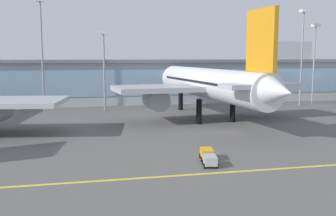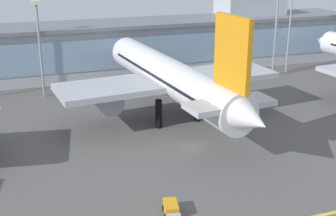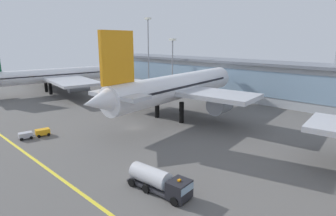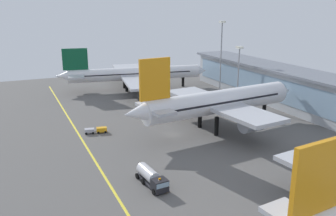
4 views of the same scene
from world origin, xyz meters
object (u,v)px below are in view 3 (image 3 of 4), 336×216
object	(u,v)px
baggage_tug_near	(35,133)
apron_light_mast_far_east	(148,44)
airliner_near_left	(57,76)
apron_light_mast_centre	(172,57)
airliner_near_right	(177,87)
fuel_tanker_truck	(160,181)

from	to	relation	value
baggage_tug_near	apron_light_mast_far_east	distance (m)	59.75
airliner_near_left	apron_light_mast_centre	distance (m)	42.46
apron_light_mast_centre	airliner_near_left	bearing A→B (deg)	-144.06
airliner_near_left	airliner_near_right	xyz separation A→B (m)	(53.93, 4.72, 1.43)
fuel_tanker_truck	baggage_tug_near	distance (m)	32.33
fuel_tanker_truck	apron_light_mast_far_east	bearing A→B (deg)	133.59
airliner_near_left	fuel_tanker_truck	bearing A→B (deg)	-97.46
airliner_near_left	baggage_tug_near	size ratio (longest dim) A/B	10.18
fuel_tanker_truck	baggage_tug_near	bearing A→B (deg)	179.77
fuel_tanker_truck	apron_light_mast_far_east	world-z (taller)	apron_light_mast_far_east
airliner_near_right	fuel_tanker_truck	distance (m)	35.68
fuel_tanker_truck	baggage_tug_near	size ratio (longest dim) A/B	1.60
baggage_tug_near	apron_light_mast_centre	world-z (taller)	apron_light_mast_centre
baggage_tug_near	apron_light_mast_centre	distance (m)	52.44
fuel_tanker_truck	apron_light_mast_centre	size ratio (longest dim) A/B	0.49
airliner_near_left	fuel_tanker_truck	size ratio (longest dim) A/B	6.38
apron_light_mast_far_east	fuel_tanker_truck	bearing A→B (deg)	-41.29
apron_light_mast_centre	airliner_near_right	bearing A→B (deg)	-44.82
airliner_near_left	baggage_tug_near	bearing A→B (deg)	-111.01
apron_light_mast_far_east	apron_light_mast_centre	bearing A→B (deg)	-8.51
apron_light_mast_centre	apron_light_mast_far_east	world-z (taller)	apron_light_mast_far_east
airliner_near_right	apron_light_mast_far_east	bearing A→B (deg)	51.09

